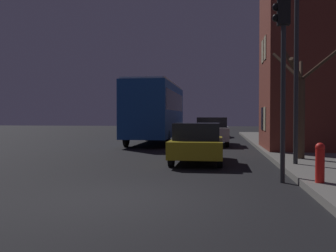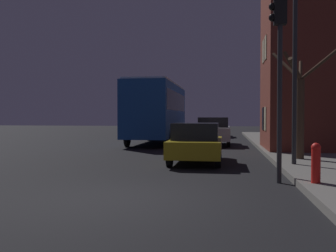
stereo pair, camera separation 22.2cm
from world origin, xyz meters
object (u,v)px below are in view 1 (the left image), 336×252
traffic_light (282,45)px  car_near_lane (198,142)px  car_mid_lane (212,131)px  car_far_lane (212,127)px  bare_tree (300,103)px  bus (156,108)px  streetlamp (283,12)px  fire_hydrant (320,162)px

traffic_light → car_near_lane: bearing=121.4°
car_mid_lane → car_far_lane: (-0.22, 9.55, -0.05)m
bare_tree → bus: size_ratio=0.44×
streetlamp → bare_tree: (0.86, 1.62, -2.80)m
streetlamp → traffic_light: (-0.44, -2.57, -1.52)m
streetlamp → car_near_lane: streetlamp is taller
car_far_lane → fire_hydrant: size_ratio=5.14×
streetlamp → fire_hydrant: 5.53m
traffic_light → car_mid_lane: 12.84m
bus → fire_hydrant: (6.21, -14.31, -1.56)m
streetlamp → bare_tree: 3.34m
car_near_lane → car_mid_lane: car_mid_lane is taller
car_mid_lane → fire_hydrant: size_ratio=4.80×
car_far_lane → bare_tree: bearing=-78.9°
bus → car_mid_lane: 3.92m
bus → car_near_lane: 10.24m
car_mid_lane → car_far_lane: 9.55m
traffic_light → car_mid_lane: (-1.97, 12.41, -2.60)m
streetlamp → bare_tree: bearing=61.9°
traffic_light → bus: traffic_light is taller
bus → traffic_light: bearing=-67.7°
streetlamp → bare_tree: streetlamp is taller
bare_tree → fire_hydrant: size_ratio=4.39×
bus → car_mid_lane: bearing=-16.1°
streetlamp → car_far_lane: streetlamp is taller
streetlamp → car_mid_lane: 10.94m
car_mid_lane → fire_hydrant: bearing=-78.6°
bare_tree → car_near_lane: size_ratio=1.00×
streetlamp → car_near_lane: bearing=155.8°
bare_tree → car_mid_lane: bare_tree is taller
traffic_light → car_far_lane: (-2.19, 21.96, -2.65)m
traffic_light → fire_hydrant: traffic_light is taller
car_far_lane → car_near_lane: bearing=-90.4°
traffic_light → fire_hydrant: 3.02m
car_mid_lane → car_far_lane: bearing=91.3°
bus → streetlamp: bearing=-61.3°
traffic_light → car_near_lane: traffic_light is taller
car_near_lane → fire_hydrant: 5.58m
bare_tree → bus: (-6.81, 9.25, 0.04)m
fire_hydrant → streetlamp: bearing=94.4°
bare_tree → car_mid_lane: 8.96m
bus → fire_hydrant: bus is taller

